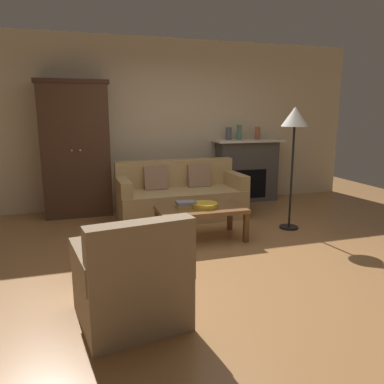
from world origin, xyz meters
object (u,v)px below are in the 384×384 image
at_px(fireplace, 247,170).
at_px(armchair_near_left, 132,284).
at_px(mantel_vase_jade, 239,132).
at_px(mantel_vase_terracotta, 257,133).
at_px(dog, 95,246).
at_px(book_stack, 186,204).
at_px(couch, 180,197).
at_px(floor_lamp, 295,124).
at_px(fruit_bowl, 205,205).
at_px(armoire, 76,149).
at_px(mantel_vase_slate, 229,134).
at_px(coffee_table, 201,212).

relative_size(fireplace, armchair_near_left, 1.43).
relative_size(mantel_vase_jade, mantel_vase_terracotta, 1.18).
distance_m(fireplace, dog, 3.69).
bearing_deg(book_stack, armchair_near_left, -118.42).
bearing_deg(couch, floor_lamp, -37.65).
bearing_deg(couch, fruit_bowl, -88.97).
height_order(mantel_vase_jade, mantel_vase_terracotta, mantel_vase_jade).
bearing_deg(couch, armchair_near_left, -112.58).
relative_size(armoire, floor_lamp, 1.24).
bearing_deg(mantel_vase_slate, fireplace, 2.70).
xyz_separation_m(fruit_bowl, mantel_vase_terracotta, (1.61, 1.78, 0.78)).
relative_size(fireplace, dog, 2.38).
bearing_deg(coffee_table, mantel_vase_slate, 58.23).
distance_m(mantel_vase_slate, armchair_near_left, 4.21).
xyz_separation_m(couch, dog, (-1.37, -1.64, -0.07)).
distance_m(mantel_vase_slate, mantel_vase_terracotta, 0.56).
relative_size(mantel_vase_terracotta, armchair_near_left, 0.25).
bearing_deg(couch, coffee_table, -91.60).
relative_size(armoire, book_stack, 8.23).
height_order(fireplace, mantel_vase_terracotta, mantel_vase_terracotta).
bearing_deg(coffee_table, fireplace, 50.52).
xyz_separation_m(mantel_vase_terracotta, dog, (-3.01, -2.33, -0.99)).
bearing_deg(armchair_near_left, armoire, 95.80).
xyz_separation_m(armoire, armchair_near_left, (0.35, -3.40, -0.72)).
height_order(couch, mantel_vase_terracotta, mantel_vase_terracotta).
height_order(mantel_vase_slate, mantel_vase_terracotta, mantel_vase_terracotta).
height_order(fireplace, floor_lamp, floor_lamp).
bearing_deg(book_stack, dog, -152.20).
distance_m(book_stack, mantel_vase_jade, 2.41).
bearing_deg(fireplace, fruit_bowl, -128.53).
relative_size(armoire, armchair_near_left, 2.35).
bearing_deg(mantel_vase_slate, mantel_vase_jade, 0.00).
distance_m(mantel_vase_terracotta, floor_lamp, 1.75).
distance_m(floor_lamp, dog, 3.00).
bearing_deg(armoire, coffee_table, -49.65).
relative_size(fireplace, mantel_vase_terracotta, 5.65).
bearing_deg(armchair_near_left, coffee_table, 56.23).
relative_size(mantel_vase_slate, floor_lamp, 0.13).
bearing_deg(couch, mantel_vase_slate, 32.81).
height_order(armoire, book_stack, armoire).
distance_m(book_stack, mantel_vase_slate, 2.28).
distance_m(couch, fruit_bowl, 1.10).
bearing_deg(mantel_vase_jade, mantel_vase_terracotta, 0.00).
xyz_separation_m(armoire, mantel_vase_slate, (2.57, 0.06, 0.19)).
bearing_deg(fruit_bowl, coffee_table, -179.12).
bearing_deg(fireplace, dog, -140.24).
bearing_deg(mantel_vase_slate, floor_lamp, -82.20).
bearing_deg(couch, armoire, 157.07).
bearing_deg(fireplace, couch, -153.96).
bearing_deg(coffee_table, floor_lamp, 3.55).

